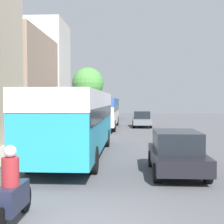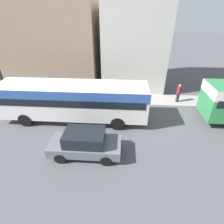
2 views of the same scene
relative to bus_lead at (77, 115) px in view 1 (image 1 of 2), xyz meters
name	(u,v)px [view 1 (image 1 of 2)]	position (x,y,z in m)	size (l,w,h in m)	color
building_far_terrace	(10,83)	(-7.63, 11.43, 2.16)	(6.05, 9.24, 8.29)	gray
building_end_row	(39,74)	(-7.62, 19.77, 3.66)	(6.03, 6.10, 11.31)	beige
bus_lead	(77,115)	(0.00, 0.00, 0.00)	(2.64, 10.79, 3.06)	teal
bus_following	(104,109)	(0.04, 15.17, -0.12)	(2.57, 10.91, 2.86)	silver
bus_third_in_line	(109,106)	(-0.44, 30.33, -0.07)	(2.51, 10.98, 2.95)	#2D8447
motorcycle_behind_lead	(12,194)	(-0.02, -8.12, -1.30)	(0.38, 2.24, 1.73)	#1E2338
car_crossing	(176,152)	(4.17, -3.21, -1.19)	(1.85, 4.01, 1.56)	black
car_far_curb	(142,119)	(3.73, 16.76, -1.17)	(1.84, 4.13, 1.59)	slate
pedestrian_near_curb	(83,114)	(-3.22, 23.78, -0.98)	(0.35, 0.35, 1.67)	#232838
street_tree	(88,83)	(-3.62, 31.22, 3.21)	(4.64, 4.64, 7.38)	brown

